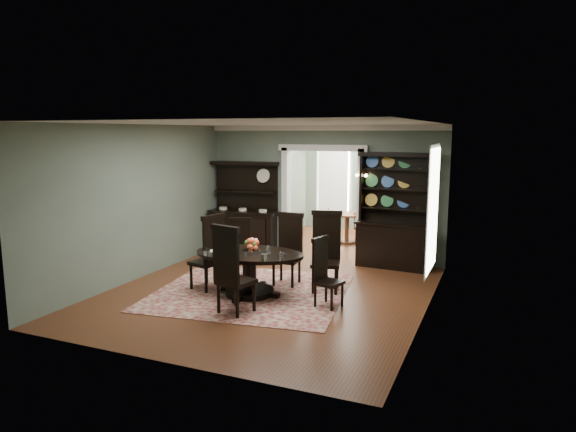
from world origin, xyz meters
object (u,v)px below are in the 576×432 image
at_px(dining_table, 249,265).
at_px(sideboard, 245,221).
at_px(welsh_dresser, 393,226).
at_px(parlor_table, 347,224).

bearing_deg(dining_table, sideboard, 114.04).
relative_size(sideboard, welsh_dresser, 0.89).
height_order(sideboard, welsh_dresser, welsh_dresser).
relative_size(welsh_dresser, parlor_table, 2.89).
xyz_separation_m(welsh_dresser, parlor_table, (-1.56, 1.88, -0.37)).
distance_m(dining_table, parlor_table, 4.80).
bearing_deg(dining_table, welsh_dresser, 51.21).
bearing_deg(sideboard, parlor_table, 37.31).
bearing_deg(welsh_dresser, dining_table, -119.62).
height_order(dining_table, sideboard, sideboard).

